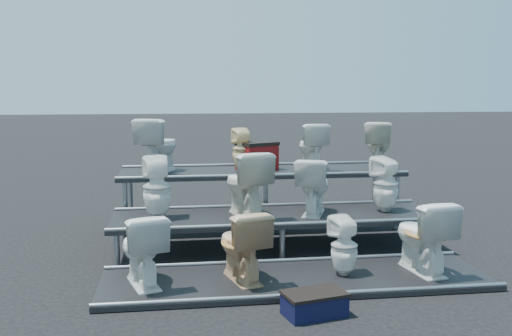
{
  "coord_description": "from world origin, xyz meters",
  "views": [
    {
      "loc": [
        -1.27,
        -7.14,
        2.1
      ],
      "look_at": [
        -0.24,
        0.1,
        1.07
      ],
      "focal_mm": 40.0,
      "sensor_mm": 36.0,
      "label": 1
    }
  ],
  "objects": [
    {
      "name": "step_stool",
      "position": [
        -0.03,
        -2.22,
        0.1
      ],
      "size": [
        0.61,
        0.45,
        0.2
      ],
      "primitive_type": "cube",
      "rotation": [
        0.0,
        0.0,
        0.23
      ],
      "color": "black",
      "rests_on": "ground"
    },
    {
      "name": "toilet_6",
      "position": [
        0.5,
        0.0,
        0.83
      ],
      "size": [
        0.65,
        0.82,
        0.74
      ],
      "primitive_type": "imported",
      "rotation": [
        0.0,
        0.0,
        2.77
      ],
      "color": "white",
      "rests_on": "tier_mid"
    },
    {
      "name": "toilet_7",
      "position": [
        1.48,
        0.0,
        0.83
      ],
      "size": [
        0.44,
        0.44,
        0.73
      ],
      "primitive_type": "imported",
      "rotation": [
        0.0,
        0.0,
        3.56
      ],
      "color": "white",
      "rests_on": "tier_mid"
    },
    {
      "name": "toilet_0",
      "position": [
        -1.64,
        -1.3,
        0.44
      ],
      "size": [
        0.62,
        0.84,
        0.77
      ],
      "primitive_type": "imported",
      "rotation": [
        0.0,
        0.0,
        3.42
      ],
      "color": "white",
      "rests_on": "tier_front"
    },
    {
      "name": "toilet_3",
      "position": [
        1.43,
        -1.3,
        0.47
      ],
      "size": [
        0.56,
        0.86,
        0.82
      ],
      "primitive_type": "imported",
      "rotation": [
        0.0,
        0.0,
        3.27
      ],
      "color": "white",
      "rests_on": "tier_front"
    },
    {
      "name": "toilet_4",
      "position": [
        -1.51,
        0.0,
        0.86
      ],
      "size": [
        0.4,
        0.41,
        0.79
      ],
      "primitive_type": "imported",
      "rotation": [
        0.0,
        0.0,
        3.28
      ],
      "color": "white",
      "rests_on": "tier_mid"
    },
    {
      "name": "toilet_8",
      "position": [
        -1.52,
        1.3,
        1.26
      ],
      "size": [
        0.73,
        0.9,
        0.8
      ],
      "primitive_type": "imported",
      "rotation": [
        0.0,
        0.0,
        2.72
      ],
      "color": "white",
      "rests_on": "tier_back"
    },
    {
      "name": "toilet_11",
      "position": [
        1.83,
        1.3,
        1.22
      ],
      "size": [
        0.63,
        0.81,
        0.73
      ],
      "primitive_type": "imported",
      "rotation": [
        0.0,
        0.0,
        2.77
      ],
      "color": "beige",
      "rests_on": "tier_back"
    },
    {
      "name": "toilet_2",
      "position": [
        0.53,
        -1.3,
        0.39
      ],
      "size": [
        0.35,
        0.36,
        0.65
      ],
      "primitive_type": "imported",
      "rotation": [
        0.0,
        0.0,
        3.37
      ],
      "color": "white",
      "rests_on": "tier_front"
    },
    {
      "name": "tier_mid",
      "position": [
        0.0,
        0.0,
        0.23
      ],
      "size": [
        4.2,
        1.2,
        0.46
      ],
      "primitive_type": "cube",
      "color": "black",
      "rests_on": "ground"
    },
    {
      "name": "tier_back",
      "position": [
        0.0,
        1.3,
        0.43
      ],
      "size": [
        4.2,
        1.2,
        0.86
      ],
      "primitive_type": "cube",
      "color": "black",
      "rests_on": "ground"
    },
    {
      "name": "toilet_10",
      "position": [
        0.78,
        1.3,
        1.21
      ],
      "size": [
        0.4,
        0.7,
        0.71
      ],
      "primitive_type": "imported",
      "rotation": [
        0.0,
        0.0,
        3.15
      ],
      "color": "white",
      "rests_on": "tier_back"
    },
    {
      "name": "toilet_1",
      "position": [
        -0.59,
        -1.3,
        0.45
      ],
      "size": [
        0.61,
        0.84,
        0.77
      ],
      "primitive_type": "imported",
      "rotation": [
        0.0,
        0.0,
        3.4
      ],
      "color": "tan",
      "rests_on": "tier_front"
    },
    {
      "name": "toilet_9",
      "position": [
        -0.29,
        1.3,
        1.18
      ],
      "size": [
        0.33,
        0.33,
        0.64
      ],
      "primitive_type": "imported",
      "rotation": [
        0.0,
        0.0,
        3.29
      ],
      "color": "beige",
      "rests_on": "tier_back"
    },
    {
      "name": "red_crate",
      "position": [
        -0.05,
        1.35,
        1.05
      ],
      "size": [
        0.65,
        0.6,
        0.38
      ],
      "primitive_type": "cube",
      "rotation": [
        0.0,
        0.0,
        0.43
      ],
      "color": "maroon",
      "rests_on": "tier_back"
    },
    {
      "name": "toilet_5",
      "position": [
        -0.39,
        0.0,
        0.88
      ],
      "size": [
        0.67,
        0.92,
        0.84
      ],
      "primitive_type": "imported",
      "rotation": [
        0.0,
        0.0,
        3.4
      ],
      "color": "beige",
      "rests_on": "tier_mid"
    },
    {
      "name": "tier_front",
      "position": [
        0.0,
        -1.3,
        0.03
      ],
      "size": [
        4.2,
        1.2,
        0.06
      ],
      "primitive_type": "cube",
      "color": "black",
      "rests_on": "ground"
    },
    {
      "name": "ground",
      "position": [
        0.0,
        0.0,
        0.0
      ],
      "size": [
        80.0,
        80.0,
        0.0
      ],
      "primitive_type": "plane",
      "color": "black",
      "rests_on": "ground"
    }
  ]
}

